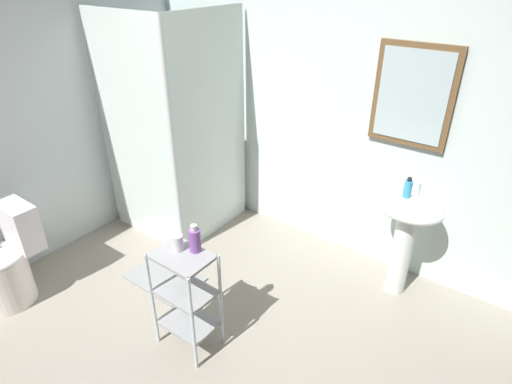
% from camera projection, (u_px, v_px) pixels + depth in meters
% --- Properties ---
extents(ground_plane, '(4.20, 4.20, 0.02)m').
position_uv_depth(ground_plane, '(182.00, 365.00, 2.73)').
color(ground_plane, gray).
extents(wall_back, '(4.20, 0.14, 2.50)m').
position_uv_depth(wall_back, '(332.00, 107.00, 3.41)').
color(wall_back, silver).
rests_on(wall_back, ground_plane).
extents(shower_stall, '(0.92, 0.92, 2.00)m').
position_uv_depth(shower_stall, '(180.00, 182.00, 3.96)').
color(shower_stall, white).
rests_on(shower_stall, ground_plane).
extents(pedestal_sink, '(0.46, 0.37, 0.81)m').
position_uv_depth(pedestal_sink, '(406.00, 228.00, 3.07)').
color(pedestal_sink, white).
rests_on(pedestal_sink, ground_plane).
extents(sink_faucet, '(0.03, 0.03, 0.10)m').
position_uv_depth(sink_faucet, '(419.00, 188.00, 3.02)').
color(sink_faucet, silver).
rests_on(sink_faucet, pedestal_sink).
extents(toilet, '(0.37, 0.49, 0.76)m').
position_uv_depth(toilet, '(8.00, 264.00, 3.12)').
color(toilet, white).
rests_on(toilet, ground_plane).
extents(storage_cart, '(0.38, 0.28, 0.74)m').
position_uv_depth(storage_cart, '(186.00, 293.00, 2.67)').
color(storage_cart, silver).
rests_on(storage_cart, ground_plane).
extents(hand_soap_bottle, '(0.06, 0.06, 0.15)m').
position_uv_depth(hand_soap_bottle, '(408.00, 188.00, 2.98)').
color(hand_soap_bottle, '#389ED1').
rests_on(hand_soap_bottle, pedestal_sink).
extents(conditioner_bottle_purple, '(0.07, 0.07, 0.19)m').
position_uv_depth(conditioner_bottle_purple, '(195.00, 240.00, 2.53)').
color(conditioner_bottle_purple, '#804BA3').
rests_on(conditioner_bottle_purple, storage_cart).
extents(rinse_cup, '(0.07, 0.07, 0.10)m').
position_uv_depth(rinse_cup, '(178.00, 243.00, 2.55)').
color(rinse_cup, silver).
rests_on(rinse_cup, storage_cart).
extents(bath_mat, '(0.60, 0.40, 0.02)m').
position_uv_depth(bath_mat, '(165.00, 277.00, 3.45)').
color(bath_mat, gray).
rests_on(bath_mat, ground_plane).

